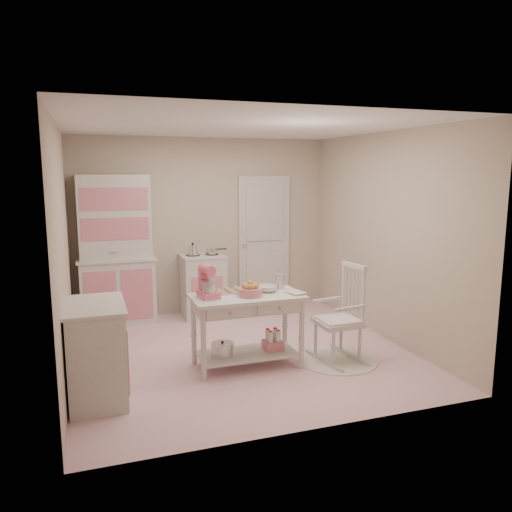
{
  "coord_description": "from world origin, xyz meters",
  "views": [
    {
      "loc": [
        -1.65,
        -5.38,
        2.11
      ],
      "look_at": [
        0.21,
        0.08,
        1.13
      ],
      "focal_mm": 35.0,
      "sensor_mm": 36.0,
      "label": 1
    }
  ],
  "objects": [
    {
      "name": "room_shell",
      "position": [
        0.0,
        0.0,
        1.65
      ],
      "size": [
        3.84,
        3.84,
        2.62
      ],
      "color": "pink",
      "rests_on": "ground"
    },
    {
      "name": "door",
      "position": [
        0.95,
        1.87,
        1.02
      ],
      "size": [
        0.82,
        0.05,
        2.04
      ],
      "primitive_type": "cube",
      "color": "silver",
      "rests_on": "ground"
    },
    {
      "name": "hutch",
      "position": [
        -1.29,
        1.66,
        1.04
      ],
      "size": [
        1.06,
        0.5,
        2.08
      ],
      "primitive_type": "cube",
      "color": "silver",
      "rests_on": "ground"
    },
    {
      "name": "stove",
      "position": [
        -0.09,
        1.61,
        0.46
      ],
      "size": [
        0.62,
        0.57,
        0.92
      ],
      "primitive_type": "cube",
      "color": "silver",
      "rests_on": "ground"
    },
    {
      "name": "base_cabinet",
      "position": [
        -1.63,
        -0.73,
        0.46
      ],
      "size": [
        0.54,
        0.84,
        0.92
      ],
      "primitive_type": "cube",
      "color": "silver",
      "rests_on": "ground"
    },
    {
      "name": "lace_rug",
      "position": [
        0.95,
        -0.59,
        0.01
      ],
      "size": [
        0.92,
        0.92,
        0.01
      ],
      "primitive_type": "cylinder",
      "color": "white",
      "rests_on": "ground"
    },
    {
      "name": "rocking_chair",
      "position": [
        0.95,
        -0.59,
        0.55
      ],
      "size": [
        0.58,
        0.78,
        1.1
      ],
      "primitive_type": "cube",
      "rotation": [
        0.0,
        0.0,
        0.15
      ],
      "color": "silver",
      "rests_on": "ground"
    },
    {
      "name": "work_table",
      "position": [
        -0.06,
        -0.42,
        0.4
      ],
      "size": [
        1.2,
        0.6,
        0.8
      ],
      "primitive_type": "cube",
      "color": "silver",
      "rests_on": "ground"
    },
    {
      "name": "stand_mixer",
      "position": [
        -0.48,
        -0.4,
        0.97
      ],
      "size": [
        0.25,
        0.31,
        0.34
      ],
      "primitive_type": "cube",
      "rotation": [
        0.0,
        0.0,
        0.19
      ],
      "color": "#E9627C",
      "rests_on": "work_table"
    },
    {
      "name": "cookie_tray",
      "position": [
        -0.21,
        -0.24,
        0.81
      ],
      "size": [
        0.34,
        0.24,
        0.02
      ],
      "primitive_type": "cube",
      "color": "silver",
      "rests_on": "work_table"
    },
    {
      "name": "bread_basket",
      "position": [
        -0.04,
        -0.47,
        0.85
      ],
      "size": [
        0.25,
        0.25,
        0.09
      ],
      "primitive_type": "cylinder",
      "color": "#CF7688",
      "rests_on": "work_table"
    },
    {
      "name": "mixing_bowl",
      "position": [
        0.2,
        -0.34,
        0.83
      ],
      "size": [
        0.22,
        0.22,
        0.07
      ],
      "primitive_type": "imported",
      "color": "silver",
      "rests_on": "work_table"
    },
    {
      "name": "metal_pitcher",
      "position": [
        0.38,
        -0.26,
        0.89
      ],
      "size": [
        0.1,
        0.1,
        0.17
      ],
      "primitive_type": "cylinder",
      "color": "silver",
      "rests_on": "work_table"
    },
    {
      "name": "recipe_book",
      "position": [
        0.39,
        -0.54,
        0.81
      ],
      "size": [
        0.21,
        0.24,
        0.02
      ],
      "primitive_type": "imported",
      "rotation": [
        0.0,
        0.0,
        0.26
      ],
      "color": "silver",
      "rests_on": "work_table"
    }
  ]
}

